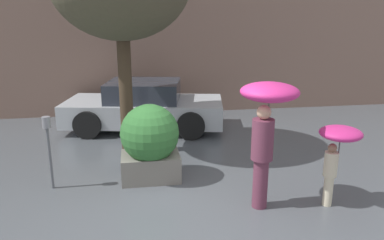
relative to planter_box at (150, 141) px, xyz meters
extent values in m
plane|color=#51565B|center=(0.31, -1.30, -0.76)|extent=(40.00, 40.00, 0.00)
cube|color=#8C6B5B|center=(0.31, 5.20, 2.24)|extent=(18.00, 0.30, 6.00)
cube|color=gray|center=(0.00, 0.00, -0.51)|extent=(1.10, 0.75, 0.50)
sphere|color=#337033|center=(0.00, 0.00, 0.16)|extent=(1.10, 1.10, 1.10)
cylinder|color=brown|center=(1.70, -1.39, -0.34)|extent=(0.24, 0.24, 0.83)
cylinder|color=brown|center=(1.70, -1.39, 0.41)|extent=(0.35, 0.35, 0.66)
sphere|color=tan|center=(1.70, -1.39, 0.85)|extent=(0.23, 0.23, 0.23)
cylinder|color=#4C4C51|center=(1.81, -1.28, 0.79)|extent=(0.02, 0.02, 0.70)
ellipsoid|color=#E02D84|center=(1.81, -1.28, 1.14)|extent=(0.92, 0.92, 0.29)
cylinder|color=beige|center=(2.82, -1.52, -0.49)|extent=(0.15, 0.15, 0.52)
cylinder|color=beige|center=(2.82, -1.52, -0.03)|extent=(0.22, 0.22, 0.41)
sphere|color=#997056|center=(2.82, -1.52, 0.25)|extent=(0.14, 0.14, 0.14)
cylinder|color=#4C4C51|center=(2.91, -1.56, 0.25)|extent=(0.02, 0.02, 0.51)
ellipsoid|color=#E02D84|center=(2.91, -1.56, 0.50)|extent=(0.66, 0.66, 0.21)
cube|color=#B7BCC1|center=(0.01, 3.38, -0.25)|extent=(4.51, 2.60, 0.61)
cube|color=#2D333D|center=(0.01, 3.38, 0.31)|extent=(2.17, 1.89, 0.52)
cylinder|color=black|center=(-1.46, 2.72, -0.40)|extent=(0.75, 0.35, 0.72)
cylinder|color=black|center=(-1.11, 4.52, -0.40)|extent=(0.75, 0.35, 0.72)
cylinder|color=black|center=(1.12, 2.23, -0.40)|extent=(0.75, 0.35, 0.72)
cylinder|color=black|center=(1.47, 4.03, -0.40)|extent=(0.75, 0.35, 0.72)
cylinder|color=#423323|center=(-0.44, 1.53, 0.72)|extent=(0.29, 0.29, 2.95)
cylinder|color=#595B60|center=(-1.79, -0.14, -0.18)|extent=(0.05, 0.05, 1.15)
cylinder|color=gray|center=(-1.79, -0.14, 0.49)|extent=(0.14, 0.14, 0.20)
camera|label=1|loc=(-0.26, -6.70, 2.27)|focal=35.00mm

